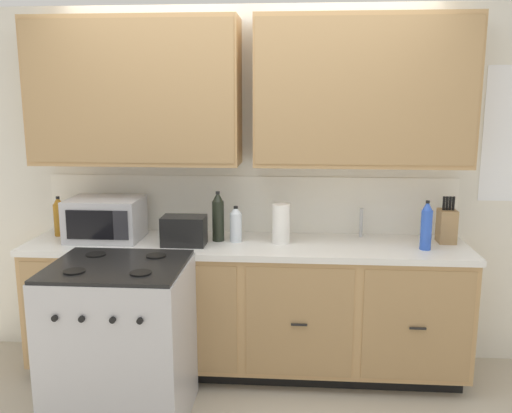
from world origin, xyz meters
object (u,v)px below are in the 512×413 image
object	(u,v)px
stove_range	(121,343)
paper_towel_roll	(281,224)
toaster	(184,231)
bottle_blue	(426,226)
bottle_dark	(218,217)
bottle_clear	(236,224)
microwave	(105,219)
bottle_amber	(59,217)
knife_block	(447,225)

from	to	relation	value
stove_range	paper_towel_roll	xyz separation A→B (m)	(0.89, 0.64, 0.57)
toaster	bottle_blue	world-z (taller)	bottle_blue
stove_range	bottle_dark	world-z (taller)	bottle_dark
toaster	bottle_clear	world-z (taller)	bottle_clear
microwave	bottle_blue	distance (m)	2.10
toaster	bottle_dark	xyz separation A→B (m)	(0.21, 0.12, 0.07)
paper_towel_roll	bottle_blue	world-z (taller)	bottle_blue
stove_range	microwave	world-z (taller)	microwave
toaster	bottle_amber	distance (m)	0.93
microwave	toaster	xyz separation A→B (m)	(0.56, -0.11, -0.04)
microwave	knife_block	world-z (taller)	knife_block
bottle_amber	bottle_blue	world-z (taller)	bottle_blue
toaster	knife_block	size ratio (longest dim) A/B	0.90
paper_towel_roll	bottle_blue	xyz separation A→B (m)	(0.91, -0.09, 0.02)
paper_towel_roll	bottle_blue	bearing A→B (deg)	-5.60
stove_range	bottle_amber	distance (m)	1.12
bottle_dark	microwave	bearing A→B (deg)	-178.70
toaster	bottle_amber	xyz separation A→B (m)	(-0.91, 0.18, 0.04)
stove_range	microwave	distance (m)	0.92
bottle_amber	paper_towel_roll	bearing A→B (deg)	-3.03
bottle_amber	bottle_clear	world-z (taller)	bottle_amber
bottle_dark	paper_towel_roll	bearing A→B (deg)	-3.67
knife_block	bottle_blue	xyz separation A→B (m)	(-0.17, -0.18, 0.04)
bottle_blue	bottle_clear	size ratio (longest dim) A/B	1.30
bottle_amber	bottle_clear	bearing A→B (deg)	-3.24
bottle_clear	paper_towel_roll	bearing A→B (deg)	-2.15
toaster	bottle_dark	size ratio (longest dim) A/B	0.84
toaster	bottle_blue	bearing A→B (deg)	0.30
knife_block	bottle_dark	size ratio (longest dim) A/B	0.93
microwave	paper_towel_roll	bearing A→B (deg)	-0.46
toaster	bottle_blue	size ratio (longest dim) A/B	0.89
knife_block	bottle_clear	bearing A→B (deg)	-176.53
bottle_dark	toaster	bearing A→B (deg)	-148.78
toaster	bottle_clear	size ratio (longest dim) A/B	1.16
microwave	bottle_amber	world-z (taller)	microwave
stove_range	microwave	size ratio (longest dim) A/B	1.98
paper_towel_roll	bottle_clear	xyz separation A→B (m)	(-0.30, 0.01, -0.01)
bottle_clear	bottle_blue	bearing A→B (deg)	-4.75
microwave	toaster	bearing A→B (deg)	-10.88
toaster	knife_block	xyz separation A→B (m)	(1.71, 0.19, 0.02)
bottle_blue	knife_block	bearing A→B (deg)	46.65
toaster	bottle_blue	xyz separation A→B (m)	(1.54, 0.01, 0.06)
bottle_amber	bottle_dark	size ratio (longest dim) A/B	0.82
knife_block	bottle_clear	distance (m)	1.39
stove_range	toaster	world-z (taller)	toaster
microwave	bottle_amber	xyz separation A→B (m)	(-0.35, 0.07, -0.01)
knife_block	bottle_amber	world-z (taller)	knife_block
paper_towel_roll	toaster	bearing A→B (deg)	-171.13
microwave	bottle_blue	world-z (taller)	bottle_blue
microwave	bottle_blue	size ratio (longest dim) A/B	1.53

